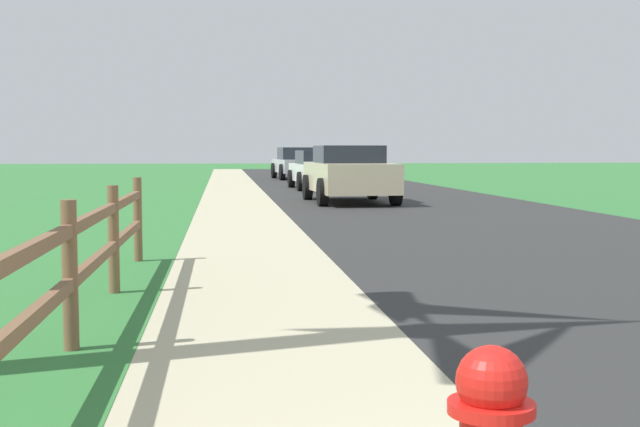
# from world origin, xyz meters

# --- Properties ---
(ground_plane) EXTENTS (120.00, 120.00, 0.00)m
(ground_plane) POSITION_xyz_m (0.00, 25.00, 0.00)
(ground_plane) COLOR #317335
(road_asphalt) EXTENTS (7.00, 66.00, 0.01)m
(road_asphalt) POSITION_xyz_m (3.50, 27.00, 0.00)
(road_asphalt) COLOR #2C2C2C
(road_asphalt) RESTS_ON ground
(curb_concrete) EXTENTS (6.00, 66.00, 0.01)m
(curb_concrete) POSITION_xyz_m (-3.00, 27.00, 0.00)
(curb_concrete) COLOR #B8B08F
(curb_concrete) RESTS_ON ground
(grass_verge) EXTENTS (5.00, 66.00, 0.00)m
(grass_verge) POSITION_xyz_m (-4.50, 27.00, 0.01)
(grass_verge) COLOR #317335
(grass_verge) RESTS_ON ground
(rail_fence) EXTENTS (0.11, 9.60, 1.07)m
(rail_fence) POSITION_xyz_m (-2.45, 4.97, 0.62)
(rail_fence) COLOR brown
(rail_fence) RESTS_ON ground
(parked_suv_beige) EXTENTS (2.21, 4.60, 1.52)m
(parked_suv_beige) POSITION_xyz_m (1.99, 21.19, 0.77)
(parked_suv_beige) COLOR #C6B793
(parked_suv_beige) RESTS_ON ground
(parked_car_white) EXTENTS (2.14, 4.45, 1.39)m
(parked_car_white) POSITION_xyz_m (2.13, 28.83, 0.72)
(parked_car_white) COLOR white
(parked_car_white) RESTS_ON ground
(parked_car_silver) EXTENTS (2.37, 4.88, 1.52)m
(parked_car_silver) POSITION_xyz_m (2.21, 39.10, 0.77)
(parked_car_silver) COLOR #B7BABF
(parked_car_silver) RESTS_ON ground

